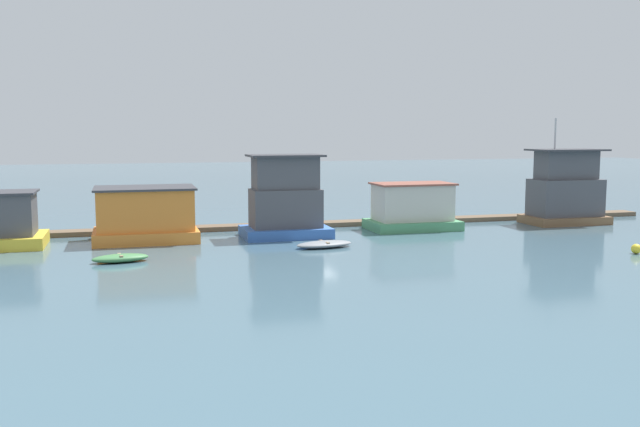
{
  "coord_description": "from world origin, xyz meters",
  "views": [
    {
      "loc": [
        -11.32,
        -41.81,
        6.37
      ],
      "look_at": [
        0.0,
        -1.0,
        1.4
      ],
      "focal_mm": 40.0,
      "sensor_mm": 36.0,
      "label": 1
    }
  ],
  "objects_px": {
    "dinghy_green": "(120,258)",
    "dinghy_grey": "(324,244)",
    "buoy_yellow": "(636,249)",
    "houseboat_brown": "(565,192)",
    "houseboat_blue": "(285,201)",
    "houseboat_green": "(412,208)",
    "houseboat_orange": "(145,215)"
  },
  "relations": [
    {
      "from": "houseboat_blue",
      "to": "dinghy_grey",
      "type": "height_order",
      "value": "houseboat_blue"
    },
    {
      "from": "houseboat_blue",
      "to": "dinghy_green",
      "type": "bearing_deg",
      "value": -148.11
    },
    {
      "from": "houseboat_orange",
      "to": "houseboat_green",
      "type": "bearing_deg",
      "value": 1.62
    },
    {
      "from": "houseboat_blue",
      "to": "dinghy_green",
      "type": "xyz_separation_m",
      "value": [
        -9.56,
        -5.94,
        -1.95
      ]
    },
    {
      "from": "houseboat_green",
      "to": "dinghy_green",
      "type": "distance_m",
      "value": 19.45
    },
    {
      "from": "houseboat_orange",
      "to": "buoy_yellow",
      "type": "xyz_separation_m",
      "value": [
        24.34,
        -11.11,
        -1.25
      ]
    },
    {
      "from": "houseboat_orange",
      "to": "houseboat_blue",
      "type": "bearing_deg",
      "value": -3.42
    },
    {
      "from": "houseboat_orange",
      "to": "houseboat_blue",
      "type": "distance_m",
      "value": 8.18
    },
    {
      "from": "dinghy_green",
      "to": "dinghy_grey",
      "type": "xyz_separation_m",
      "value": [
        10.71,
        1.5,
        -0.02
      ]
    },
    {
      "from": "houseboat_green",
      "to": "buoy_yellow",
      "type": "distance_m",
      "value": 13.91
    },
    {
      "from": "houseboat_blue",
      "to": "houseboat_green",
      "type": "relative_size",
      "value": 0.92
    },
    {
      "from": "buoy_yellow",
      "to": "houseboat_green",
      "type": "bearing_deg",
      "value": 123.32
    },
    {
      "from": "buoy_yellow",
      "to": "houseboat_orange",
      "type": "bearing_deg",
      "value": 155.46
    },
    {
      "from": "houseboat_blue",
      "to": "houseboat_brown",
      "type": "height_order",
      "value": "houseboat_brown"
    },
    {
      "from": "dinghy_green",
      "to": "dinghy_grey",
      "type": "height_order",
      "value": "dinghy_green"
    },
    {
      "from": "houseboat_green",
      "to": "dinghy_green",
      "type": "bearing_deg",
      "value": -159.16
    },
    {
      "from": "dinghy_grey",
      "to": "buoy_yellow",
      "type": "xyz_separation_m",
      "value": [
        15.05,
        -6.19,
        0.07
      ]
    },
    {
      "from": "houseboat_green",
      "to": "buoy_yellow",
      "type": "bearing_deg",
      "value": -56.68
    },
    {
      "from": "houseboat_brown",
      "to": "buoy_yellow",
      "type": "height_order",
      "value": "houseboat_brown"
    },
    {
      "from": "houseboat_green",
      "to": "dinghy_grey",
      "type": "xyz_separation_m",
      "value": [
        -7.43,
        -5.4,
        -1.2
      ]
    },
    {
      "from": "buoy_yellow",
      "to": "houseboat_brown",
      "type": "bearing_deg",
      "value": 72.66
    },
    {
      "from": "houseboat_brown",
      "to": "dinghy_green",
      "type": "height_order",
      "value": "houseboat_brown"
    },
    {
      "from": "houseboat_brown",
      "to": "buoy_yellow",
      "type": "xyz_separation_m",
      "value": [
        -3.59,
        -11.52,
        -1.94
      ]
    },
    {
      "from": "houseboat_green",
      "to": "dinghy_grey",
      "type": "distance_m",
      "value": 9.27
    },
    {
      "from": "dinghy_green",
      "to": "buoy_yellow",
      "type": "relative_size",
      "value": 5.48
    },
    {
      "from": "houseboat_blue",
      "to": "buoy_yellow",
      "type": "height_order",
      "value": "houseboat_blue"
    },
    {
      "from": "dinghy_grey",
      "to": "buoy_yellow",
      "type": "height_order",
      "value": "buoy_yellow"
    },
    {
      "from": "houseboat_blue",
      "to": "houseboat_green",
      "type": "distance_m",
      "value": 8.68
    },
    {
      "from": "houseboat_brown",
      "to": "dinghy_grey",
      "type": "distance_m",
      "value": 19.5
    },
    {
      "from": "houseboat_brown",
      "to": "dinghy_grey",
      "type": "xyz_separation_m",
      "value": [
        -18.65,
        -5.33,
        -2.01
      ]
    },
    {
      "from": "houseboat_blue",
      "to": "houseboat_brown",
      "type": "xyz_separation_m",
      "value": [
        19.8,
        0.89,
        0.04
      ]
    },
    {
      "from": "dinghy_grey",
      "to": "buoy_yellow",
      "type": "relative_size",
      "value": 6.52
    }
  ]
}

